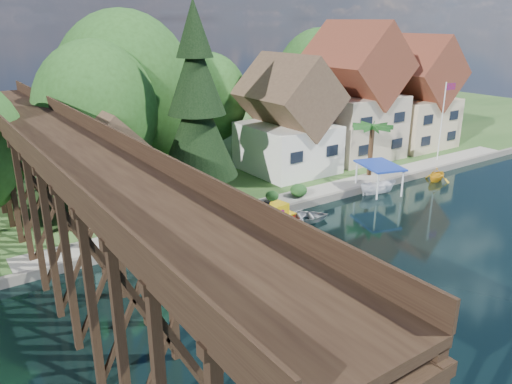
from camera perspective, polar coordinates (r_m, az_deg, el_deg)
ground at (r=33.49m, az=11.00°, el=-6.74°), size 140.00×140.00×0.00m
bank at (r=60.64m, az=-12.42°, el=5.20°), size 140.00×52.00×0.50m
seawall at (r=41.23m, az=7.09°, el=-1.01°), size 60.00×0.40×0.62m
promenade at (r=43.34m, az=7.95°, el=0.27°), size 50.00×2.60×0.06m
trestle_bridge at (r=28.07m, az=-20.34°, el=-0.96°), size 4.12×44.18×9.30m
house_left at (r=47.70m, az=3.65°, el=7.90°), size 7.64×8.64×11.02m
house_center at (r=53.79m, az=11.03°, el=10.26°), size 8.65×9.18×13.89m
house_right at (r=60.27m, az=17.46°, el=10.06°), size 8.15×8.64×12.45m
shed at (r=38.37m, az=-16.59°, el=2.31°), size 5.09×5.40×7.85m
bg_trees at (r=48.38m, az=-5.94°, el=10.58°), size 49.90×13.30×10.57m
shrubs at (r=37.08m, az=-4.18°, el=-1.74°), size 15.76×2.47×1.70m
conifer at (r=39.67m, az=-6.78°, el=9.63°), size 6.28×6.28×15.46m
palm_tree at (r=47.06m, az=13.16°, el=7.09°), size 3.71×3.71×5.14m
flagpole at (r=54.39m, az=20.68°, el=8.42°), size 1.24×0.33×8.02m
tugboat at (r=36.84m, az=2.21°, el=-2.83°), size 3.16×2.06×2.14m
boat_white_a at (r=37.77m, az=5.42°, el=-2.71°), size 4.80×4.23×0.82m
boat_canopy at (r=44.34m, az=13.82°, el=1.17°), size 3.97×4.82×2.68m
boat_yellow at (r=49.75m, az=19.98°, el=2.00°), size 3.22×2.93×1.46m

